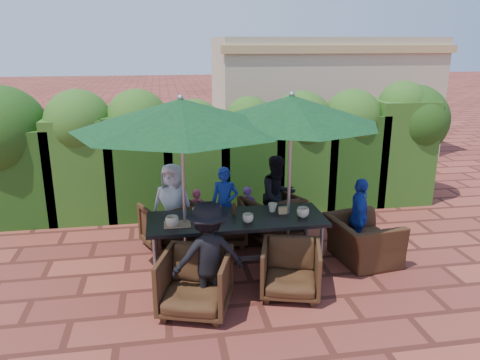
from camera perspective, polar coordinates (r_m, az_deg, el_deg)
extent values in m
plane|color=brown|center=(6.90, 0.47, -10.09)|extent=(80.00, 80.00, 0.00)
cube|color=black|center=(6.49, -0.44, -4.83)|extent=(2.45, 0.90, 0.05)
cube|color=gray|center=(6.74, -0.42, -9.63)|extent=(2.25, 0.05, 0.05)
cylinder|color=gray|center=(6.26, -10.29, -9.74)|extent=(0.05, 0.05, 0.70)
cylinder|color=gray|center=(6.89, -10.26, -7.18)|extent=(0.05, 0.05, 0.70)
cylinder|color=gray|center=(6.59, 9.88, -8.30)|extent=(0.05, 0.05, 0.70)
cylinder|color=gray|center=(7.20, 8.06, -6.02)|extent=(0.05, 0.05, 0.70)
cylinder|color=gray|center=(6.66, -6.51, -11.11)|extent=(0.44, 0.44, 0.03)
cylinder|color=gray|center=(6.20, -6.86, -1.35)|extent=(0.04, 0.04, 2.40)
cone|color=black|center=(5.96, -7.20, 8.01)|extent=(2.77, 2.77, 0.38)
sphere|color=gray|center=(5.94, -7.27, 9.92)|extent=(0.08, 0.08, 0.08)
cylinder|color=gray|center=(6.99, 5.72, -9.66)|extent=(0.44, 0.44, 0.03)
cylinder|color=gray|center=(6.55, 6.02, -0.33)|extent=(0.04, 0.04, 2.40)
cone|color=black|center=(6.33, 6.30, 8.54)|extent=(2.40, 2.40, 0.38)
sphere|color=gray|center=(6.31, 6.36, 10.33)|extent=(0.08, 0.08, 0.08)
imported|color=black|center=(7.33, -8.49, -5.23)|extent=(0.99, 0.96, 0.79)
imported|color=black|center=(7.40, -2.31, -5.00)|extent=(0.73, 0.68, 0.75)
imported|color=black|center=(7.55, 4.01, -4.35)|extent=(1.02, 1.00, 0.81)
imported|color=black|center=(5.63, -5.48, -12.03)|extent=(0.98, 0.94, 0.81)
imported|color=black|center=(6.00, 6.21, -10.50)|extent=(0.89, 0.85, 0.75)
imported|color=black|center=(7.03, 14.75, -6.28)|extent=(0.77, 1.06, 0.86)
imported|color=silver|center=(7.36, -8.22, -2.98)|extent=(0.73, 0.57, 1.31)
imported|color=#1E38A4|center=(7.44, -1.88, -3.00)|extent=(0.52, 0.46, 1.21)
imported|color=black|center=(7.64, 4.62, -1.97)|extent=(0.74, 0.59, 1.35)
imported|color=black|center=(5.60, -3.92, -9.16)|extent=(0.90, 0.50, 1.34)
imported|color=#1E38A4|center=(7.13, 14.31, -4.48)|extent=(0.54, 0.77, 1.19)
imported|color=#DE4E6B|center=(7.59, -5.22, -4.18)|extent=(0.35, 0.31, 0.83)
imported|color=purple|center=(7.68, 0.96, -3.85)|extent=(0.35, 0.30, 0.83)
imported|color=#24852D|center=(11.00, 5.67, 4.35)|extent=(1.51, 1.21, 1.56)
imported|color=#DE4E6B|center=(11.30, 7.67, 5.47)|extent=(1.00, 0.73, 1.90)
imported|color=gray|center=(11.26, 12.40, 4.97)|extent=(1.27, 0.87, 1.81)
imported|color=beige|center=(6.24, -8.29, -5.01)|extent=(0.18, 0.18, 0.14)
imported|color=beige|center=(6.53, -5.24, -3.94)|extent=(0.14, 0.14, 0.13)
imported|color=beige|center=(6.31, 0.97, -4.67)|extent=(0.15, 0.15, 0.12)
imported|color=beige|center=(6.71, 3.98, -3.36)|extent=(0.13, 0.13, 0.13)
imported|color=beige|center=(6.55, 7.67, -3.93)|extent=(0.17, 0.17, 0.14)
cylinder|color=#B20C0A|center=(6.48, -2.52, -3.85)|extent=(0.04, 0.04, 0.17)
cylinder|color=#4C230C|center=(6.57, -0.73, -3.54)|extent=(0.04, 0.04, 0.17)
cube|color=#A0704D|center=(6.29, -7.66, -5.36)|extent=(0.35, 0.25, 0.02)
cube|color=tan|center=(6.38, -2.40, -4.52)|extent=(0.12, 0.06, 0.10)
cube|color=tan|center=(6.65, 5.23, -3.70)|extent=(0.12, 0.06, 0.10)
cube|color=#1A370F|center=(9.00, -24.83, 0.50)|extent=(1.15, 0.95, 1.68)
sphere|color=#1A370F|center=(8.84, -25.41, 5.12)|extent=(0.92, 0.92, 0.92)
cube|color=#1A370F|center=(8.76, -18.59, 1.31)|extent=(1.15, 0.95, 1.84)
sphere|color=#1A370F|center=(8.60, -19.09, 6.58)|extent=(1.17, 1.17, 1.17)
cube|color=#1A370F|center=(8.65, -12.05, 1.72)|extent=(1.15, 0.95, 1.86)
sphere|color=#1A370F|center=(8.48, -12.39, 7.16)|extent=(1.09, 1.09, 1.09)
cube|color=#1A370F|center=(8.68, -5.42, 1.57)|extent=(1.15, 0.95, 1.72)
sphere|color=#1A370F|center=(8.52, -5.56, 6.50)|extent=(1.00, 1.00, 1.00)
cube|color=#1A370F|center=(8.80, 1.08, 2.07)|extent=(1.15, 0.95, 1.79)
sphere|color=#1A370F|center=(8.63, 1.11, 7.18)|extent=(0.92, 0.92, 0.92)
cube|color=#1A370F|center=(9.03, 7.33, 2.20)|extent=(1.15, 0.95, 1.75)
sphere|color=#1A370F|center=(8.88, 7.51, 7.04)|extent=(1.17, 1.17, 1.17)
cube|color=#1A370F|center=(9.36, 13.21, 2.52)|extent=(1.15, 0.95, 1.78)
sphere|color=#1A370F|center=(9.21, 13.53, 7.29)|extent=(1.12, 1.12, 1.12)
cube|color=#1A370F|center=(9.76, 18.69, 3.35)|extent=(1.15, 0.95, 2.02)
sphere|color=#1A370F|center=(9.61, 19.19, 8.63)|extent=(0.93, 0.93, 0.93)
sphere|color=#1A370F|center=(9.02, -27.10, 5.21)|extent=(1.60, 1.60, 1.60)
sphere|color=#1A370F|center=(9.89, 20.28, 6.86)|extent=(1.40, 1.40, 1.40)
cube|color=tan|center=(13.93, 9.84, 10.17)|extent=(6.00, 3.00, 3.20)
cube|color=tan|center=(12.49, 12.38, 15.31)|extent=(6.20, 0.25, 0.20)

